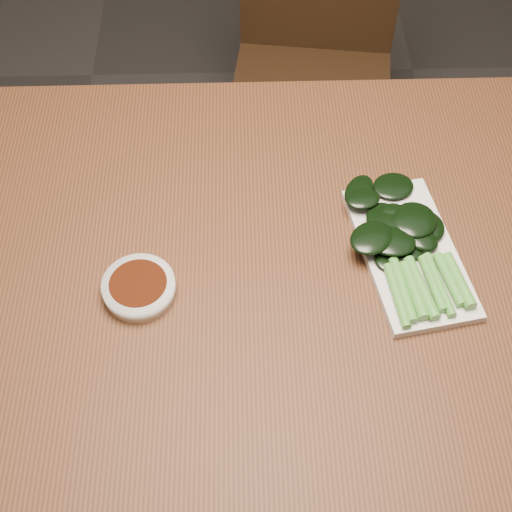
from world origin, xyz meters
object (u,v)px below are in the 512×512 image
at_px(table, 273,284).
at_px(sauce_bowl, 139,288).
at_px(chair_far, 314,60).
at_px(gai_lan, 404,239).
at_px(serving_plate, 409,253).

bearing_deg(table, sauce_bowl, -163.44).
distance_m(table, sauce_bowl, 0.22).
height_order(chair_far, gai_lan, chair_far).
height_order(table, sauce_bowl, sauce_bowl).
relative_size(chair_far, gai_lan, 3.02).
bearing_deg(chair_far, sauce_bowl, -103.61).
distance_m(sauce_bowl, serving_plate, 0.41).
bearing_deg(chair_far, table, -91.89).
xyz_separation_m(serving_plate, gai_lan, (-0.01, 0.01, 0.02)).
relative_size(table, sauce_bowl, 13.26).
bearing_deg(chair_far, serving_plate, -77.14).
bearing_deg(gai_lan, table, -177.22).
bearing_deg(sauce_bowl, table, 16.56).
distance_m(table, chair_far, 0.82).
relative_size(chair_far, serving_plate, 3.09).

